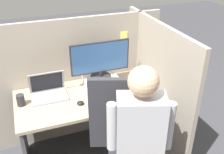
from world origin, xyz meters
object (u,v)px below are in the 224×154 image
object	(u,v)px
carrot_toy	(111,102)
coffee_mug	(136,75)
paper_box	(101,81)
laptop	(49,92)
monitor	(100,59)
person	(146,138)
pen_cup	(21,100)
stapler	(149,87)
office_chair	(128,147)

from	to	relation	value
carrot_toy	coffee_mug	bearing A→B (deg)	40.89
paper_box	coffee_mug	size ratio (longest dim) A/B	3.61
laptop	monitor	bearing A→B (deg)	5.30
laptop	person	distance (m)	1.07
monitor	carrot_toy	distance (m)	0.46
pen_cup	stapler	bearing A→B (deg)	-6.84
laptop	person	world-z (taller)	person
monitor	stapler	world-z (taller)	monitor
laptop	pen_cup	world-z (taller)	laptop
person	coffee_mug	distance (m)	1.00
monitor	office_chair	xyz separation A→B (m)	(-0.04, -0.80, -0.41)
paper_box	monitor	xyz separation A→B (m)	(-0.00, 0.00, 0.24)
stapler	pen_cup	world-z (taller)	pen_cup
office_chair	coffee_mug	xyz separation A→B (m)	(0.42, 0.77, 0.18)
stapler	office_chair	bearing A→B (deg)	-129.75
monitor	carrot_toy	xyz separation A→B (m)	(-0.02, -0.38, -0.26)
paper_box	stapler	world-z (taller)	paper_box
carrot_toy	office_chair	world-z (taller)	office_chair
laptop	pen_cup	bearing A→B (deg)	-166.66
monitor	office_chair	world-z (taller)	monitor
laptop	office_chair	xyz separation A→B (m)	(0.49, -0.75, -0.18)
monitor	pen_cup	distance (m)	0.82
monitor	carrot_toy	bearing A→B (deg)	-93.68
person	monitor	bearing A→B (deg)	91.21
coffee_mug	paper_box	bearing A→B (deg)	176.63
stapler	person	size ratio (longest dim) A/B	0.11
monitor	laptop	bearing A→B (deg)	-174.70
office_chair	monitor	bearing A→B (deg)	87.42
paper_box	stapler	bearing A→B (deg)	-30.91
person	pen_cup	distance (m)	1.17
office_chair	coffee_mug	bearing A→B (deg)	61.64
laptop	pen_cup	xyz separation A→B (m)	(-0.25, -0.06, 0.01)
carrot_toy	person	xyz separation A→B (m)	(0.04, -0.58, 0.05)
monitor	pen_cup	size ratio (longest dim) A/B	5.52
paper_box	coffee_mug	distance (m)	0.38
laptop	carrot_toy	bearing A→B (deg)	-33.03
pen_cup	laptop	bearing A→B (deg)	13.34
carrot_toy	monitor	bearing A→B (deg)	86.32
monitor	coffee_mug	distance (m)	0.45
carrot_toy	person	distance (m)	0.59
carrot_toy	office_chair	bearing A→B (deg)	-91.58
paper_box	coffee_mug	xyz separation A→B (m)	(0.38, -0.02, 0.00)
person	stapler	bearing A→B (deg)	60.62
pen_cup	coffee_mug	bearing A→B (deg)	4.13
monitor	office_chair	bearing A→B (deg)	-92.58
coffee_mug	pen_cup	bearing A→B (deg)	-175.87
stapler	carrot_toy	world-z (taller)	stapler
stapler	carrot_toy	distance (m)	0.46
paper_box	pen_cup	bearing A→B (deg)	-172.25
stapler	coffee_mug	xyz separation A→B (m)	(-0.04, 0.23, 0.02)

